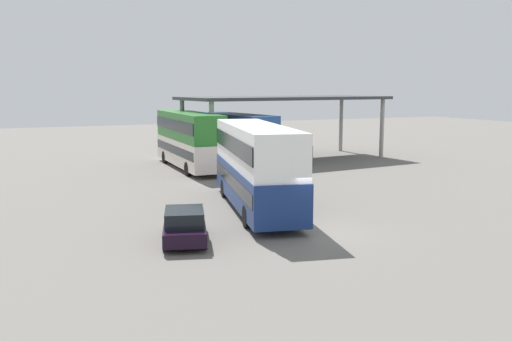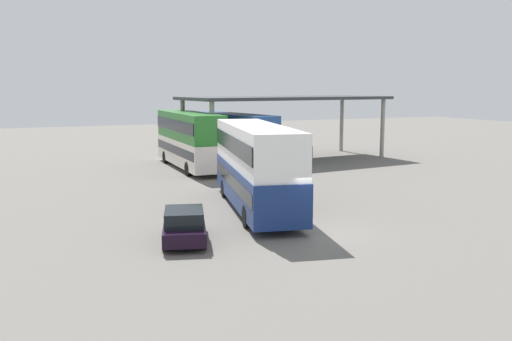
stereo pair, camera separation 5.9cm
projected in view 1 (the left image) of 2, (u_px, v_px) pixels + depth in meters
ground_plane at (314, 231)px, 23.16m from camera, size 140.00×140.00×0.00m
double_decker_main at (256, 164)px, 26.90m from camera, size 4.76×11.36×4.28m
parked_hatchback at (185, 225)px, 21.44m from camera, size 2.61×4.03×1.35m
double_decker_near_canopy at (189, 138)px, 40.74m from camera, size 2.66×11.23×4.26m
double_decker_mid_row at (234, 136)px, 43.32m from camera, size 3.79×10.37×4.04m
depot_canopy at (286, 101)px, 45.31m from camera, size 18.19×8.59×5.37m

